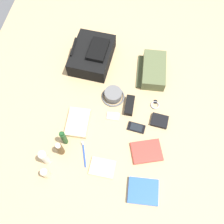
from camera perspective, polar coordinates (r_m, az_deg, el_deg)
The scene contains 18 objects.
ground_plane at distance 1.63m, azimuth 0.00°, elevation -0.78°, with size 2.64×2.02×0.02m, color tan.
backpack at distance 1.81m, azimuth -4.68°, elevation 13.30°, with size 0.38×0.30×0.15m.
toiletry_pouch at distance 1.77m, azimuth 9.74°, elevation 9.75°, with size 0.30×0.21×0.09m.
bucket_hat at distance 1.66m, azimuth 0.28°, elevation 4.05°, with size 0.16×0.16×0.06m.
lotion_bottle at distance 1.49m, azimuth -15.45°, elevation -13.87°, with size 0.04×0.04×0.12m.
toothpaste_tube at distance 1.49m, azimuth -15.61°, elevation -10.37°, with size 0.04×0.04×0.17m.
cologne_bottle at distance 1.50m, azimuth -12.24°, elevation -8.52°, with size 0.04×0.04×0.13m.
shampoo_bottle at distance 1.51m, azimuth -11.36°, elevation -6.02°, with size 0.03×0.03×0.16m.
paperback_novel at distance 1.48m, azimuth 7.38°, elevation -18.12°, with size 0.16×0.18×0.03m.
travel_guidebook at distance 1.54m, azimuth 8.19°, elevation -9.24°, with size 0.19×0.22×0.02m.
cell_phone at distance 1.58m, azimuth 5.78°, elevation -3.70°, with size 0.07×0.12×0.01m.
media_player at distance 1.61m, azimuth 0.25°, elevation -0.98°, with size 0.06×0.09×0.01m.
wristwatch at distance 1.67m, azimuth 10.18°, elevation 1.74°, with size 0.07×0.06×0.01m.
toothbrush at distance 1.53m, azimuth -6.69°, elevation -9.48°, with size 0.16×0.06×0.02m.
wallet at distance 1.62m, azimuth 11.16°, elevation -2.01°, with size 0.09×0.11×0.02m, color black.
notepad at distance 1.50m, azimuth -2.14°, elevation -13.05°, with size 0.11×0.15×0.02m, color beige.
folded_towel at distance 1.59m, azimuth -8.09°, elevation -2.48°, with size 0.20×0.14×0.04m, color beige.
sunglasses_case at distance 1.63m, azimuth 4.17°, elevation 1.58°, with size 0.14×0.06×0.04m, color black.
Camera 1 is at (-0.67, -0.11, 1.47)m, focal length 38.59 mm.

